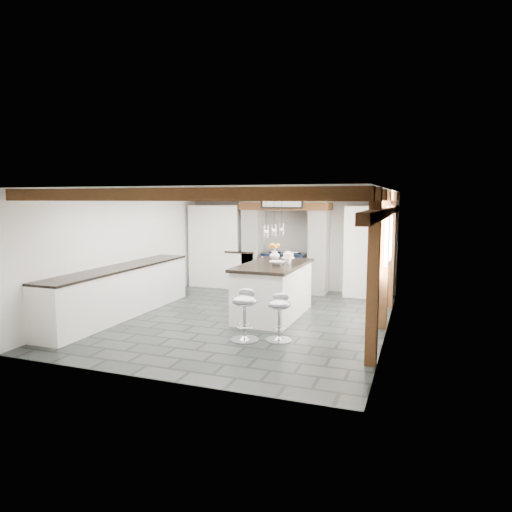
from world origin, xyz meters
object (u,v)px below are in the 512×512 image
(range_cooker, at_px, (285,271))
(bar_stool_near, at_px, (279,312))
(bar_stool_far, at_px, (245,309))
(kitchen_island, at_px, (274,289))

(range_cooker, height_order, bar_stool_near, range_cooker)
(range_cooker, height_order, bar_stool_far, range_cooker)
(kitchen_island, relative_size, bar_stool_near, 2.71)
(bar_stool_near, bearing_deg, bar_stool_far, -172.48)
(bar_stool_near, distance_m, bar_stool_far, 0.52)
(bar_stool_far, bearing_deg, kitchen_island, 94.77)
(range_cooker, bearing_deg, bar_stool_near, -75.01)
(range_cooker, bearing_deg, kitchen_island, -78.77)
(bar_stool_near, xyz_separation_m, bar_stool_far, (-0.49, -0.16, 0.04))
(range_cooker, relative_size, kitchen_island, 0.50)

